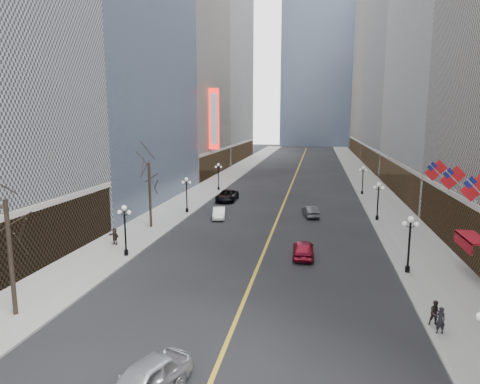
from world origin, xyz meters
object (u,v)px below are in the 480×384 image
at_px(streetlamp_east_3, 363,177).
at_px(car_sb_far, 311,211).
at_px(streetlamp_east_1, 410,238).
at_px(streetlamp_west_2, 187,191).
at_px(car_nb_near, 144,381).
at_px(ped_ne_corner, 440,320).
at_px(streetlamp_west_3, 218,174).
at_px(streetlamp_west_1, 125,225).
at_px(car_nb_far, 227,196).
at_px(car_sb_mid, 303,249).
at_px(streetlamp_east_2, 378,197).
at_px(car_nb_mid, 219,213).

relative_size(streetlamp_east_3, car_sb_far, 1.08).
distance_m(streetlamp_east_1, streetlamp_west_2, 29.68).
xyz_separation_m(car_nb_near, ped_ne_corner, (14.15, 8.09, 0.11)).
bearing_deg(streetlamp_west_3, streetlamp_east_1, -56.75).
xyz_separation_m(car_sb_far, ped_ne_corner, (7.65, -28.73, 0.25)).
height_order(streetlamp_west_3, ped_ne_corner, streetlamp_west_3).
relative_size(streetlamp_west_1, car_sb_far, 1.08).
height_order(streetlamp_west_1, car_nb_far, streetlamp_west_1).
bearing_deg(car_nb_far, ped_ne_corner, -62.17).
bearing_deg(streetlamp_east_3, car_nb_far, -156.35).
xyz_separation_m(car_sb_mid, car_sb_far, (0.36, 16.11, -0.09)).
distance_m(streetlamp_east_2, car_nb_far, 22.31).
height_order(streetlamp_west_1, car_nb_near, streetlamp_west_1).
distance_m(car_nb_far, ped_ne_corner, 42.12).
xyz_separation_m(car_nb_far, car_sb_mid, (12.03, -24.42, -0.04)).
relative_size(streetlamp_west_3, car_sb_mid, 0.99).
bearing_deg(streetlamp_east_1, streetlamp_east_3, 90.00).
height_order(streetlamp_west_2, ped_ne_corner, streetlamp_west_2).
bearing_deg(car_nb_mid, streetlamp_east_1, -51.43).
height_order(streetlamp_west_2, car_nb_mid, streetlamp_west_2).
relative_size(streetlamp_west_2, streetlamp_west_3, 1.00).
bearing_deg(car_nb_mid, streetlamp_west_2, 144.94).
relative_size(streetlamp_west_1, car_nb_near, 0.93).
xyz_separation_m(streetlamp_west_3, car_nb_far, (3.36, -8.86, -2.09)).
height_order(car_nb_mid, car_sb_far, car_sb_far).
relative_size(car_nb_near, car_nb_mid, 1.19).
relative_size(streetlamp_west_1, ped_ne_corner, 2.88).
xyz_separation_m(car_nb_near, car_sb_mid, (6.14, 20.71, -0.05)).
xyz_separation_m(streetlamp_east_1, car_nb_far, (-20.24, 27.14, -2.09)).
relative_size(car_sb_mid, ped_ne_corner, 2.89).
relative_size(car_nb_near, car_sb_far, 1.17).
distance_m(streetlamp_east_2, streetlamp_west_2, 23.60).
xyz_separation_m(streetlamp_east_1, ped_ne_corner, (-0.20, -9.91, -1.97)).
relative_size(streetlamp_east_2, streetlamp_west_3, 1.00).
relative_size(car_nb_mid, car_sb_mid, 0.90).
xyz_separation_m(streetlamp_west_1, streetlamp_west_3, (0.00, 36.00, 0.00)).
bearing_deg(ped_ne_corner, car_nb_near, 20.35).
bearing_deg(streetlamp_west_3, car_nb_mid, -76.78).
distance_m(streetlamp_west_3, car_nb_mid, 20.74).
distance_m(streetlamp_east_2, car_sb_far, 8.20).
distance_m(streetlamp_east_2, streetlamp_west_3, 29.68).
distance_m(car_nb_mid, car_sb_far, 11.41).
bearing_deg(streetlamp_west_1, ped_ne_corner, -22.96).
relative_size(streetlamp_west_2, car_sb_mid, 0.99).
xyz_separation_m(streetlamp_west_2, car_nb_near, (9.25, -36.00, -2.07)).
relative_size(car_nb_far, ped_ne_corner, 3.73).
distance_m(car_nb_mid, car_nb_far, 11.29).
distance_m(streetlamp_west_2, ped_ne_corner, 36.48).
bearing_deg(car_sb_mid, car_nb_near, 71.84).
distance_m(streetlamp_east_1, streetlamp_east_2, 18.00).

